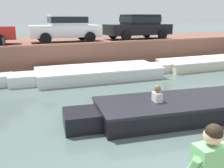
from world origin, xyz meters
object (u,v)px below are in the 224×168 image
object	(u,v)px
motorboat_passing	(171,109)
car_centre_white	(66,27)
boat_moored_central_white	(93,73)
mooring_bollard_mid	(4,42)
car_right_inner_black	(138,26)
boat_moored_east_cream	(204,63)

from	to	relation	value
motorboat_passing	car_centre_white	world-z (taller)	car_centre_white
boat_moored_central_white	mooring_bollard_mid	world-z (taller)	mooring_bollard_mid
motorboat_passing	mooring_bollard_mid	xyz separation A→B (m)	(-4.21, 7.39, 1.42)
boat_moored_central_white	car_right_inner_black	world-z (taller)	car_right_inner_black
car_centre_white	car_right_inner_black	xyz separation A→B (m)	(4.70, 0.00, 0.00)
motorboat_passing	car_centre_white	size ratio (longest dim) A/B	1.49
boat_moored_east_cream	car_right_inner_black	world-z (taller)	car_right_inner_black
boat_moored_east_cream	car_right_inner_black	distance (m)	4.65
boat_moored_east_cream	mooring_bollard_mid	xyz separation A→B (m)	(-10.53, 1.99, 1.44)
mooring_bollard_mid	car_centre_white	bearing A→B (deg)	21.96
boat_moored_central_white	mooring_bollard_mid	xyz separation A→B (m)	(-3.73, 1.96, 1.43)
boat_moored_east_cream	car_centre_white	size ratio (longest dim) A/B	1.78
boat_moored_central_white	motorboat_passing	xyz separation A→B (m)	(0.48, -5.43, 0.01)
motorboat_passing	car_right_inner_black	bearing A→B (deg)	66.38
car_right_inner_black	mooring_bollard_mid	distance (m)	8.17
mooring_bollard_mid	boat_moored_central_white	bearing A→B (deg)	-27.69
motorboat_passing	mooring_bollard_mid	bearing A→B (deg)	119.70
boat_moored_central_white	car_centre_white	bearing A→B (deg)	96.85
boat_moored_central_white	boat_moored_east_cream	xyz separation A→B (m)	(6.80, -0.03, -0.01)
motorboat_passing	boat_moored_central_white	bearing A→B (deg)	95.10
mooring_bollard_mid	motorboat_passing	bearing A→B (deg)	-60.30
boat_moored_central_white	motorboat_passing	bearing A→B (deg)	-84.90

